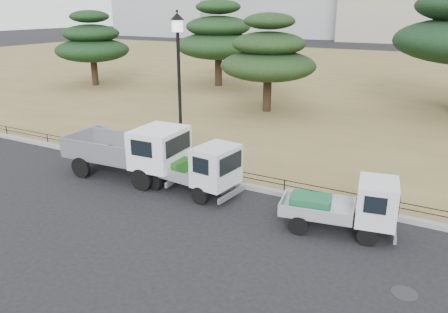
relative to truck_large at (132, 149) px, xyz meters
The scene contains 13 objects.
ground 4.15m from the truck_large, 21.56° to the right, with size 220.00×220.00×0.00m, color black.
lawn 29.39m from the truck_large, 82.75° to the left, with size 120.00×56.00×0.15m, color olive.
curb 4.02m from the truck_large, 17.04° to the left, with size 120.00×0.25×0.16m, color gray.
truck_large is the anchor object (origin of this frame).
truck_kei_front 2.94m from the truck_large, ahead, with size 3.65×1.86×1.86m.
truck_kei_rear 8.27m from the truck_large, ahead, with size 3.38×1.86×1.68m.
street_lamp 3.55m from the truck_large, 47.96° to the left, with size 0.53×0.53×5.90m.
pipe_fence 3.99m from the truck_large, 19.13° to the left, with size 38.00×0.04×0.40m.
tarp_pile 3.97m from the truck_large, 155.13° to the left, with size 1.80×1.54×1.02m.
manhole 10.61m from the truck_large, 14.63° to the right, with size 0.60×0.60×0.01m, color #2D2D30.
pine_west_far 21.66m from the truck_large, 138.09° to the left, with size 5.84×5.84×5.90m.
pine_west_near 20.44m from the truck_large, 110.13° to the left, with size 6.69×6.69×6.69m.
pine_center_left 12.59m from the truck_large, 89.03° to the left, with size 5.72×5.72×5.82m.
Camera 1 is at (6.94, -10.62, 6.23)m, focal length 35.00 mm.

